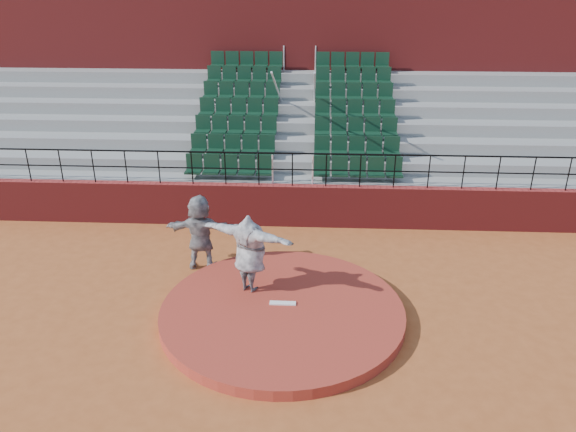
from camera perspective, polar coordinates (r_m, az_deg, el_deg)
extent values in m
plane|color=#A65225|center=(12.94, -0.58, -10.19)|extent=(90.00, 90.00, 0.00)
cylinder|color=#A03323|center=(12.87, -0.58, -9.73)|extent=(5.50, 5.50, 0.25)
cube|color=white|center=(12.92, -0.54, -8.84)|extent=(0.60, 0.15, 0.03)
cube|color=maroon|center=(17.04, 0.43, 1.08)|extent=(24.00, 0.30, 1.30)
cylinder|color=black|center=(16.48, 0.45, 6.38)|extent=(24.00, 0.05, 0.05)
cylinder|color=black|center=(16.63, 0.44, 4.74)|extent=(24.00, 0.04, 0.04)
cylinder|color=black|center=(18.75, -24.88, 4.71)|extent=(0.04, 0.04, 1.00)
cylinder|color=black|center=(18.31, -22.09, 4.76)|extent=(0.04, 0.04, 1.00)
cylinder|color=black|center=(17.91, -19.18, 4.80)|extent=(0.04, 0.04, 1.00)
cylinder|color=black|center=(17.56, -16.14, 4.83)|extent=(0.04, 0.04, 1.00)
cylinder|color=black|center=(17.27, -12.99, 4.84)|extent=(0.04, 0.04, 1.00)
cylinder|color=black|center=(17.02, -9.73, 4.84)|extent=(0.04, 0.04, 1.00)
cylinder|color=black|center=(16.83, -6.40, 4.82)|extent=(0.04, 0.04, 1.00)
cylinder|color=black|center=(16.70, -3.00, 4.79)|extent=(0.04, 0.04, 1.00)
cylinder|color=black|center=(16.63, 0.44, 4.74)|extent=(0.04, 0.04, 1.00)
cylinder|color=black|center=(16.62, 3.90, 4.67)|extent=(0.04, 0.04, 1.00)
cylinder|color=black|center=(16.67, 7.35, 4.58)|extent=(0.04, 0.04, 1.00)
cylinder|color=black|center=(16.78, 10.77, 4.48)|extent=(0.04, 0.04, 1.00)
cylinder|color=black|center=(16.95, 14.12, 4.37)|extent=(0.04, 0.04, 1.00)
cylinder|color=black|center=(17.17, 17.40, 4.24)|extent=(0.04, 0.04, 1.00)
cylinder|color=black|center=(17.45, 20.59, 4.10)|extent=(0.04, 0.04, 1.00)
cylinder|color=black|center=(17.78, 23.66, 3.96)|extent=(0.04, 0.04, 1.00)
cylinder|color=black|center=(18.16, 26.62, 3.81)|extent=(0.04, 0.04, 1.00)
cube|color=gray|center=(17.58, 0.52, 1.80)|extent=(24.00, 0.85, 1.30)
cube|color=#10311F|center=(17.42, -6.00, 5.01)|extent=(2.75, 0.48, 0.72)
cube|color=#10311F|center=(17.27, 7.11, 4.79)|extent=(2.75, 0.48, 0.72)
cube|color=gray|center=(18.29, 0.63, 3.38)|extent=(24.00, 0.85, 1.70)
cube|color=#10311F|center=(18.10, -5.65, 7.08)|extent=(2.75, 0.48, 0.72)
cube|color=#10311F|center=(17.95, 7.01, 6.88)|extent=(2.75, 0.48, 0.72)
cube|color=gray|center=(19.03, 0.74, 4.84)|extent=(24.00, 0.85, 2.10)
cube|color=#10311F|center=(18.80, -5.33, 9.00)|extent=(2.75, 0.48, 0.72)
cube|color=#10311F|center=(18.66, 6.91, 8.81)|extent=(2.75, 0.48, 0.72)
cube|color=gray|center=(19.77, 0.84, 6.19)|extent=(24.00, 0.85, 2.50)
cube|color=#10311F|center=(19.52, -5.03, 10.77)|extent=(2.75, 0.48, 0.72)
cube|color=#10311F|center=(19.39, 6.82, 10.60)|extent=(2.75, 0.48, 0.72)
cube|color=gray|center=(20.52, 0.94, 7.43)|extent=(24.00, 0.85, 2.90)
cube|color=#10311F|center=(20.26, -4.75, 12.42)|extent=(2.75, 0.48, 0.72)
cube|color=#10311F|center=(20.13, 6.73, 12.26)|extent=(2.75, 0.48, 0.72)
cube|color=gray|center=(21.29, 1.03, 8.60)|extent=(24.00, 0.85, 3.30)
cube|color=#10311F|center=(21.02, -4.48, 13.95)|extent=(2.75, 0.48, 0.72)
cube|color=#10311F|center=(20.89, 6.65, 13.80)|extent=(2.75, 0.48, 0.72)
cube|color=gray|center=(22.06, 1.11, 9.67)|extent=(24.00, 0.85, 3.70)
cube|color=#10311F|center=(21.79, -4.23, 15.37)|extent=(2.75, 0.48, 0.72)
cube|color=#10311F|center=(21.66, 6.58, 15.23)|extent=(2.75, 0.48, 0.72)
cylinder|color=silver|center=(19.26, -0.94, 12.32)|extent=(0.06, 5.97, 2.46)
cylinder|color=silver|center=(19.22, 2.71, 12.27)|extent=(0.06, 5.97, 2.46)
cube|color=maroon|center=(23.61, 1.31, 14.82)|extent=(24.00, 3.00, 7.10)
imported|color=black|center=(13.03, -3.93, -3.77)|extent=(2.42, 1.57, 1.93)
imported|color=black|center=(14.64, -8.88, -1.64)|extent=(1.89, 0.64, 2.02)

